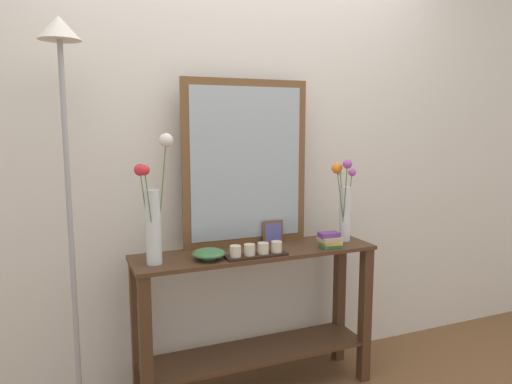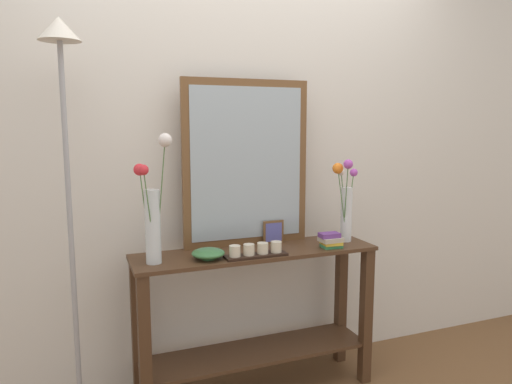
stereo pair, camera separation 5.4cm
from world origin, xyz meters
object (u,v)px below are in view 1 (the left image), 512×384
Objects in this scene: picture_frame_small at (273,232)px; book_stack at (330,240)px; tall_vase_left at (153,212)px; vase_right at (345,201)px; mirror_leaning at (246,164)px; floor_lamp at (67,163)px; decorative_bowl at (209,254)px; candle_tray at (256,251)px; console_table at (256,307)px.

picture_frame_small is 1.05× the size of book_stack.
tall_vase_left reaches higher than vase_right.
floor_lamp reaches higher than mirror_leaning.
picture_frame_small is 0.78× the size of decorative_bowl.
picture_frame_small reaches higher than decorative_bowl.
floor_lamp is at bearing 174.26° from decorative_bowl.
candle_tray is (-0.04, -0.25, -0.42)m from mirror_leaning.
floor_lamp reaches higher than tall_vase_left.
vase_right is at bearing -15.54° from mirror_leaning.
book_stack is (0.39, -0.23, -0.41)m from mirror_leaning.
vase_right is 0.25× the size of floor_lamp.
book_stack is at bearing -30.64° from mirror_leaning.
candle_tray is 0.29m from picture_frame_small.
tall_vase_left is at bearing 172.53° from candle_tray.
console_table is 0.77m from mirror_leaning.
console_table is at bearing 166.47° from book_stack.
tall_vase_left is 0.44m from floor_lamp.
mirror_leaning reaches higher than book_stack.
candle_tray is (-0.58, -0.10, -0.20)m from vase_right.
console_table is 0.41m from picture_frame_small.
picture_frame_small is at bearing 6.06° from floor_lamp.
mirror_leaning is 0.54m from decorative_bowl.
decorative_bowl is (-0.81, -0.06, -0.20)m from vase_right.
console_table is at bearing -143.69° from picture_frame_small.
vase_right is 3.88× the size of book_stack.
floor_lamp is (-1.43, 0.01, 0.26)m from vase_right.
tall_vase_left is 4.84× the size of picture_frame_small.
vase_right is at bearing 30.81° from book_stack.
floor_lamp is at bearing 173.03° from candle_tray.
console_table is 10.12× the size of picture_frame_small.
candle_tray is at bearing -170.33° from vase_right.
vase_right is 0.44m from picture_frame_small.
mirror_leaning is 5.46× the size of decorative_bowl.
tall_vase_left reaches higher than console_table.
console_table is 0.53m from book_stack.
mirror_leaning reaches higher than console_table.
console_table is 0.36m from candle_tray.
vase_right is 0.84m from decorative_bowl.
book_stack is at bearing -39.20° from picture_frame_small.
vase_right is 1.48× the size of candle_tray.
vase_right is at bearing -16.75° from picture_frame_small.
candle_tray is 0.17× the size of floor_lamp.
candle_tray is 2.50× the size of picture_frame_small.
tall_vase_left is 0.32× the size of floor_lamp.
picture_frame_small is at bearing 48.75° from candle_tray.
console_table is 0.44m from decorative_bowl.
floor_lamp is (-0.36, 0.04, 0.24)m from tall_vase_left.
decorative_bowl is at bearing -5.74° from floor_lamp.
tall_vase_left is at bearing 176.88° from book_stack.
console_table is 1.44× the size of mirror_leaning.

